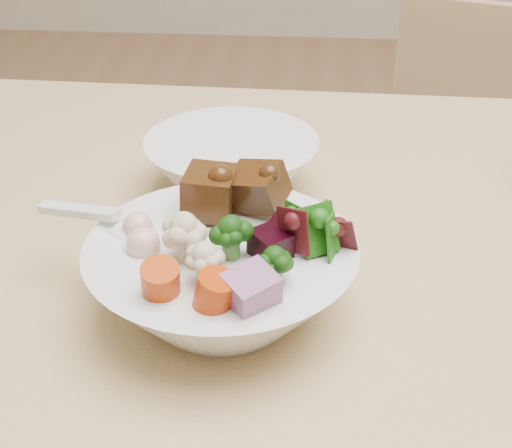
{
  "coord_description": "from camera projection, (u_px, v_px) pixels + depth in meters",
  "views": [
    {
      "loc": [
        -0.43,
        -0.55,
        1.06
      ],
      "look_at": [
        -0.47,
        -0.09,
        0.78
      ],
      "focal_mm": 50.0,
      "sensor_mm": 36.0,
      "label": 1
    }
  ],
  "objects": [
    {
      "name": "soup_spoon",
      "position": [
        119.0,
        227.0,
        0.55
      ],
      "size": [
        0.11,
        0.06,
        0.02
      ],
      "rotation": [
        0.0,
        0.0,
        -0.38
      ],
      "color": "white",
      "rests_on": "food_bowl"
    },
    {
      "name": "side_bowl",
      "position": [
        232.0,
        166.0,
        0.7
      ],
      "size": [
        0.17,
        0.17,
        0.06
      ],
      "primitive_type": null,
      "color": "white",
      "rests_on": "dining_table"
    },
    {
      "name": "chair_far",
      "position": [
        470.0,
        220.0,
        1.21
      ],
      "size": [
        0.46,
        0.46,
        0.77
      ],
      "rotation": [
        0.0,
        0.0,
        -0.34
      ],
      "color": "tan",
      "rests_on": "ground"
    },
    {
      "name": "food_bowl",
      "position": [
        224.0,
        273.0,
        0.54
      ],
      "size": [
        0.2,
        0.2,
        0.11
      ],
      "color": "white",
      "rests_on": "dining_table"
    }
  ]
}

